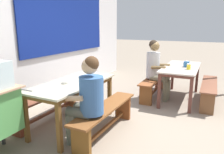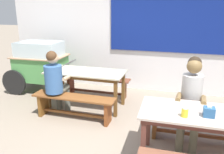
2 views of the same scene
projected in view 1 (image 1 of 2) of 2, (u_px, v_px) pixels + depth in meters
name	position (u px, v px, depth m)	size (l,w,h in m)	color
ground_plane	(155.00, 117.00, 3.97)	(40.00, 40.00, 0.00)	gray
backdrop_wall	(46.00, 27.00, 4.71)	(7.02, 0.23, 3.03)	silver
dining_table_far	(73.00, 87.00, 3.45)	(1.57, 0.72, 0.76)	#B7B196
dining_table_near	(181.00, 70.00, 4.77)	(1.67, 0.75, 0.76)	#BCAEA0
bench_far_back	(46.00, 104.00, 3.80)	(1.55, 0.31, 0.44)	brown
bench_far_front	(105.00, 115.00, 3.28)	(1.54, 0.32, 0.44)	brown
bench_near_back	(154.00, 84.00, 5.10)	(1.59, 0.34, 0.44)	brown
bench_near_front	(209.00, 90.00, 4.61)	(1.55, 0.33, 0.44)	brown
person_left_back_turned	(88.00, 96.00, 2.88)	(0.44, 0.52, 1.26)	#5E6358
person_right_near_table	(156.00, 66.00, 4.81)	(0.42, 0.54, 1.32)	#6B6850
tissue_box	(186.00, 64.00, 4.67)	(0.13, 0.11, 0.14)	#2B5A8F
condiment_jar	(189.00, 67.00, 4.40)	(0.08, 0.08, 0.12)	yellow
soup_bowl	(66.00, 82.00, 3.35)	(0.12, 0.12, 0.04)	silver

